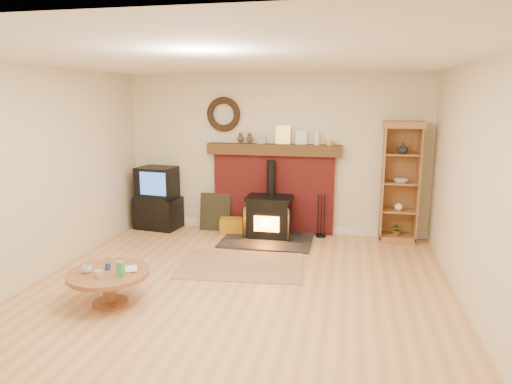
% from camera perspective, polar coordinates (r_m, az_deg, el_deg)
% --- Properties ---
extents(ground, '(5.50, 5.50, 0.00)m').
position_cam_1_polar(ground, '(5.32, -2.75, -12.95)').
color(ground, tan).
rests_on(ground, ground).
extents(room_shell, '(5.02, 5.52, 2.61)m').
position_cam_1_polar(room_shell, '(4.96, -2.87, 5.88)').
color(room_shell, beige).
rests_on(room_shell, ground).
extents(chimney_breast, '(2.20, 0.22, 1.78)m').
position_cam_1_polar(chimney_breast, '(7.58, 2.20, 0.92)').
color(chimney_breast, maroon).
rests_on(chimney_breast, ground).
extents(wood_stove, '(1.40, 1.00, 1.24)m').
position_cam_1_polar(wood_stove, '(7.30, 1.62, -3.32)').
color(wood_stove, black).
rests_on(wood_stove, ground).
extents(area_rug, '(1.75, 1.28, 0.01)m').
position_cam_1_polar(area_rug, '(6.21, -1.89, -9.16)').
color(area_rug, brown).
rests_on(area_rug, ground).
extents(tv_unit, '(0.79, 0.60, 1.07)m').
position_cam_1_polar(tv_unit, '(8.01, -12.18, -0.87)').
color(tv_unit, black).
rests_on(tv_unit, ground).
extents(curio_cabinet, '(0.60, 0.43, 1.87)m').
position_cam_1_polar(curio_cabinet, '(7.39, 17.54, 1.18)').
color(curio_cabinet, brown).
rests_on(curio_cabinet, ground).
extents(firelog_box, '(0.45, 0.33, 0.26)m').
position_cam_1_polar(firelog_box, '(7.61, -2.95, -4.26)').
color(firelog_box, yellow).
rests_on(firelog_box, ground).
extents(leaning_painting, '(0.53, 0.14, 0.63)m').
position_cam_1_polar(leaning_painting, '(7.79, -5.12, -2.47)').
color(leaning_painting, black).
rests_on(leaning_painting, ground).
extents(fire_tools, '(0.16, 0.16, 0.70)m').
position_cam_1_polar(fire_tools, '(7.49, 8.11, -4.59)').
color(fire_tools, black).
rests_on(fire_tools, ground).
extents(coffee_table, '(0.88, 0.88, 0.54)m').
position_cam_1_polar(coffee_table, '(5.27, -17.96, -10.14)').
color(coffee_table, brown).
rests_on(coffee_table, ground).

